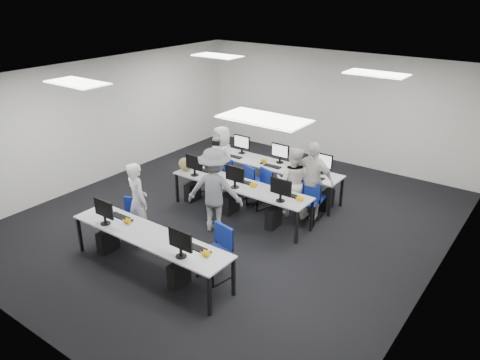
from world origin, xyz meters
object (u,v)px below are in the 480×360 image
Objects in this scene: desk_mid at (240,187)px; chair_3 at (260,195)px; chair_0 at (132,228)px; chair_6 at (255,189)px; student_0 at (138,201)px; chair_4 at (307,209)px; chair_7 at (314,205)px; desk_front at (149,237)px; photographer at (215,190)px; chair_1 at (216,262)px; chair_2 at (213,181)px; student_1 at (293,182)px; student_3 at (311,180)px; chair_5 at (231,180)px; student_2 at (222,158)px.

chair_3 is at bearing 83.23° from desk_mid.
chair_6 reaches higher than chair_0.
chair_4 is at bearing -114.14° from student_0.
chair_6 is 1.44m from chair_7.
desk_front is 1.84m from photographer.
chair_1 is 0.97× the size of chair_2.
desk_mid is 1.12m from student_1.
chair_3 is 0.96× the size of chair_6.
chair_2 is 2.47m from student_3.
student_3 is (0.21, 2.94, 0.54)m from chair_1.
photographer is (-1.06, 1.30, 0.57)m from chair_1.
chair_5 reaches higher than chair_4.
chair_4 reaches higher than chair_7.
student_0 reaches higher than chair_6.
photographer is (0.11, -1.58, 0.59)m from chair_6.
chair_0 is at bearing -89.60° from chair_5.
student_0 is (0.01, 0.21, 0.51)m from chair_0.
chair_4 is at bearing 9.33° from student_2.
student_1 reaches higher than desk_mid.
chair_3 reaches higher than desk_mid.
student_0 is (-0.89, -2.69, 0.50)m from chair_6.
student_0 is at bearing -175.07° from chair_1.
student_3 is at bearing 96.24° from chair_1.
student_0 reaches higher than desk_front.
student_1 is (-0.13, 2.78, 0.47)m from chair_1.
photographer reaches higher than desk_mid.
student_1 is 0.91× the size of student_3.
student_3 is at bearing -110.77° from student_0.
chair_6 is at bearing 177.17° from student_3.
student_1 is at bearing -107.98° from student_0.
chair_7 is at bearing 30.12° from chair_2.
student_1 is 0.38m from student_3.
chair_3 is 0.94m from student_1.
chair_4 is at bearing 27.97° from chair_0.
desk_front is 3.42m from student_1.
chair_1 is (2.06, 0.01, 0.03)m from chair_0.
desk_mid is at bearing 23.90° from student_1.
desk_mid is at bearing 126.00° from chair_1.
chair_0 is 3.77m from student_3.
student_0 is at bearing 38.18° from student_1.
student_3 reaches higher than chair_6.
desk_mid is 3.73× the size of chair_5.
chair_6 is 0.56× the size of student_2.
photographer reaches higher than chair_3.
student_2 is (-1.01, 0.07, 0.51)m from chair_6.
desk_mid is 3.81× the size of chair_4.
chair_2 is at bearing 71.32° from chair_0.
chair_4 is 0.64m from student_1.
desk_mid is 3.44× the size of chair_1.
desk_mid is 1.63m from chair_7.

